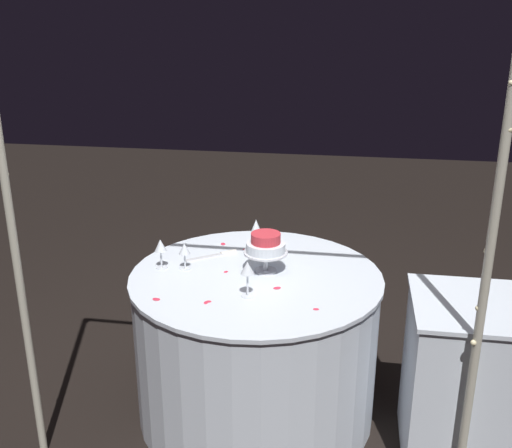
{
  "coord_description": "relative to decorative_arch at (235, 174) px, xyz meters",
  "views": [
    {
      "loc": [
        -0.44,
        2.69,
        2.04
      ],
      "look_at": [
        0.0,
        0.0,
        1.06
      ],
      "focal_mm": 42.44,
      "sensor_mm": 36.0,
      "label": 1
    }
  ],
  "objects": [
    {
      "name": "rose_petal_0",
      "position": [
        0.17,
        -0.16,
        -0.64
      ],
      "size": [
        0.02,
        0.03,
        0.0
      ],
      "primitive_type": "ellipsoid",
      "rotation": [
        0.0,
        0.0,
        4.84
      ],
      "color": "#E02D47",
      "rests_on": "main_table"
    },
    {
      "name": "decorative_arch",
      "position": [
        0.0,
        0.0,
        0.0
      ],
      "size": [
        1.98,
        0.06,
        2.22
      ],
      "color": "#B7B29E",
      "rests_on": "ground"
    },
    {
      "name": "rose_petal_1",
      "position": [
        0.17,
        -0.17,
        -0.64
      ],
      "size": [
        0.03,
        0.03,
        0.0
      ],
      "primitive_type": "ellipsoid",
      "rotation": [
        0.0,
        0.0,
        3.43
      ],
      "color": "#E02D47",
      "rests_on": "main_table"
    },
    {
      "name": "rose_petal_7",
      "position": [
        -0.02,
        -1.03,
        -0.64
      ],
      "size": [
        0.03,
        0.03,
        0.0
      ],
      "primitive_type": "ellipsoid",
      "rotation": [
        0.0,
        0.0,
        1.86
      ],
      "color": "#E02D47",
      "rests_on": "main_table"
    },
    {
      "name": "wine_glass_0",
      "position": [
        0.06,
        -0.86,
        -0.53
      ],
      "size": [
        0.06,
        0.06,
        0.16
      ],
      "color": "silver",
      "rests_on": "main_table"
    },
    {
      "name": "wine_glass_2",
      "position": [
        0.49,
        -0.5,
        -0.53
      ],
      "size": [
        0.06,
        0.06,
        0.16
      ],
      "color": "silver",
      "rests_on": "main_table"
    },
    {
      "name": "cake_knife",
      "position": [
        0.26,
        -0.7,
        -0.64
      ],
      "size": [
        0.25,
        0.19,
        0.01
      ],
      "color": "silver",
      "rests_on": "main_table"
    },
    {
      "name": "rose_petal_2",
      "position": [
        -0.32,
        -0.18,
        -0.64
      ],
      "size": [
        0.03,
        0.02,
        0.0
      ],
      "primitive_type": "ellipsoid",
      "rotation": [
        0.0,
        0.0,
        0.08
      ],
      "color": "#E02D47",
      "rests_on": "main_table"
    },
    {
      "name": "main_table",
      "position": [
        0.0,
        -0.5,
        -1.04
      ],
      "size": [
        1.26,
        1.26,
        0.79
      ],
      "color": "silver",
      "rests_on": "ground"
    },
    {
      "name": "rose_petal_3",
      "position": [
        0.16,
        -0.5,
        -0.64
      ],
      "size": [
        0.03,
        0.03,
        0.0
      ],
      "primitive_type": "ellipsoid",
      "rotation": [
        0.0,
        0.0,
        4.18
      ],
      "color": "#E02D47",
      "rests_on": "main_table"
    },
    {
      "name": "rose_petal_8",
      "position": [
        0.07,
        -0.78,
        -0.64
      ],
      "size": [
        0.04,
        0.04,
        0.0
      ],
      "primitive_type": "ellipsoid",
      "rotation": [
        0.0,
        0.0,
        2.83
      ],
      "color": "#E02D47",
      "rests_on": "main_table"
    },
    {
      "name": "rose_petal_5",
      "position": [
        -0.12,
        -0.36,
        -0.64
      ],
      "size": [
        0.05,
        0.04,
        0.0
      ],
      "primitive_type": "ellipsoid",
      "rotation": [
        0.0,
        0.0,
        0.52
      ],
      "color": "#E02D47",
      "rests_on": "main_table"
    },
    {
      "name": "wine_glass_1",
      "position": [
        0.0,
        -0.26,
        -0.51
      ],
      "size": [
        0.06,
        0.06,
        0.17
      ],
      "color": "silver",
      "rests_on": "main_table"
    },
    {
      "name": "ground_plane",
      "position": [
        0.0,
        -0.5,
        -1.44
      ],
      "size": [
        12.0,
        12.0,
        0.0
      ],
      "primitive_type": "plane",
      "color": "black"
    },
    {
      "name": "rose_petal_9",
      "position": [
        0.11,
        -0.81,
        -0.64
      ],
      "size": [
        0.03,
        0.03,
        0.0
      ],
      "primitive_type": "ellipsoid",
      "rotation": [
        0.0,
        0.0,
        0.85
      ],
      "color": "#E02D47",
      "rests_on": "main_table"
    },
    {
      "name": "side_table",
      "position": [
        -1.02,
        -0.32,
        -1.03
      ],
      "size": [
        0.56,
        0.56,
        0.81
      ],
      "color": "silver",
      "rests_on": "ground"
    },
    {
      "name": "rose_petal_6",
      "position": [
        0.25,
        -0.87,
        -0.64
      ],
      "size": [
        0.03,
        0.04,
        0.0
      ],
      "primitive_type": "ellipsoid",
      "rotation": [
        0.0,
        0.0,
        5.02
      ],
      "color": "#E02D47",
      "rests_on": "main_table"
    },
    {
      "name": "rose_petal_4",
      "position": [
        0.4,
        -0.16,
        -0.64
      ],
      "size": [
        0.04,
        0.04,
        0.0
      ],
      "primitive_type": "ellipsoid",
      "rotation": [
        0.0,
        0.0,
        2.89
      ],
      "color": "#E02D47",
      "rests_on": "main_table"
    },
    {
      "name": "wine_glass_3",
      "position": [
        0.37,
        -0.52,
        -0.55
      ],
      "size": [
        0.06,
        0.06,
        0.14
      ],
      "color": "silver",
      "rests_on": "main_table"
    },
    {
      "name": "tiered_cake",
      "position": [
        -0.04,
        -0.55,
        -0.51
      ],
      "size": [
        0.22,
        0.22,
        0.2
      ],
      "color": "silver",
      "rests_on": "main_table"
    }
  ]
}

